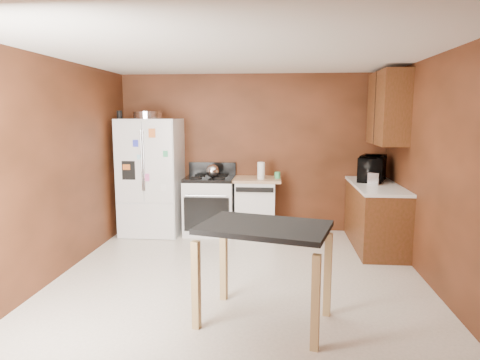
# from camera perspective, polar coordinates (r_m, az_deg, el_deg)

# --- Properties ---
(floor) EXTENTS (4.50, 4.50, 0.00)m
(floor) POSITION_cam_1_polar(r_m,az_deg,el_deg) (4.97, -0.12, -13.29)
(floor) COLOR white
(floor) RESTS_ON ground
(ceiling) EXTENTS (4.50, 4.50, 0.00)m
(ceiling) POSITION_cam_1_polar(r_m,az_deg,el_deg) (4.66, -0.13, 16.57)
(ceiling) COLOR white
(ceiling) RESTS_ON ground
(wall_back) EXTENTS (4.20, 0.00, 4.20)m
(wall_back) POSITION_cam_1_polar(r_m,az_deg,el_deg) (6.88, 1.61, 3.60)
(wall_back) COLOR brown
(wall_back) RESTS_ON ground
(wall_front) EXTENTS (4.20, 0.00, 4.20)m
(wall_front) POSITION_cam_1_polar(r_m,az_deg,el_deg) (2.46, -4.99, -5.80)
(wall_front) COLOR brown
(wall_front) RESTS_ON ground
(wall_left) EXTENTS (0.00, 4.50, 4.50)m
(wall_left) POSITION_cam_1_polar(r_m,az_deg,el_deg) (5.28, -23.48, 1.31)
(wall_left) COLOR brown
(wall_left) RESTS_ON ground
(wall_right) EXTENTS (0.00, 4.50, 4.50)m
(wall_right) POSITION_cam_1_polar(r_m,az_deg,el_deg) (4.93, 24.99, 0.73)
(wall_right) COLOR brown
(wall_right) RESTS_ON ground
(roasting_pan) EXTENTS (0.44, 0.44, 0.11)m
(roasting_pan) POSITION_cam_1_polar(r_m,az_deg,el_deg) (6.74, -12.21, 8.45)
(roasting_pan) COLOR silver
(roasting_pan) RESTS_ON refrigerator
(pen_cup) EXTENTS (0.08, 0.08, 0.12)m
(pen_cup) POSITION_cam_1_polar(r_m,az_deg,el_deg) (6.77, -15.78, 8.37)
(pen_cup) COLOR black
(pen_cup) RESTS_ON refrigerator
(kettle) EXTENTS (0.20, 0.20, 0.20)m
(kettle) POSITION_cam_1_polar(r_m,az_deg,el_deg) (6.62, -3.68, 1.21)
(kettle) COLOR silver
(kettle) RESTS_ON gas_range
(paper_towel) EXTENTS (0.14, 0.14, 0.26)m
(paper_towel) POSITION_cam_1_polar(r_m,az_deg,el_deg) (6.49, 2.83, 1.24)
(paper_towel) COLOR white
(paper_towel) RESTS_ON dishwasher
(green_canister) EXTENTS (0.12, 0.12, 0.10)m
(green_canister) POSITION_cam_1_polar(r_m,az_deg,el_deg) (6.62, 5.01, 0.66)
(green_canister) COLOR #44B26B
(green_canister) RESTS_ON dishwasher
(toaster) EXTENTS (0.22, 0.27, 0.17)m
(toaster) POSITION_cam_1_polar(r_m,az_deg,el_deg) (6.25, 17.47, 0.25)
(toaster) COLOR silver
(toaster) RESTS_ON right_cabinets
(microwave) EXTENTS (0.60, 0.71, 0.33)m
(microwave) POSITION_cam_1_polar(r_m,az_deg,el_deg) (6.56, 17.20, 1.36)
(microwave) COLOR black
(microwave) RESTS_ON right_cabinets
(refrigerator) EXTENTS (0.90, 0.80, 1.80)m
(refrigerator) POSITION_cam_1_polar(r_m,az_deg,el_deg) (6.82, -11.73, 0.41)
(refrigerator) COLOR white
(refrigerator) RESTS_ON ground
(gas_range) EXTENTS (0.76, 0.68, 1.10)m
(gas_range) POSITION_cam_1_polar(r_m,az_deg,el_deg) (6.75, -4.03, -3.29)
(gas_range) COLOR white
(gas_range) RESTS_ON ground
(dishwasher) EXTENTS (0.78, 0.63, 0.89)m
(dishwasher) POSITION_cam_1_polar(r_m,az_deg,el_deg) (6.70, 2.10, -3.45)
(dishwasher) COLOR white
(dishwasher) RESTS_ON ground
(right_cabinets) EXTENTS (0.63, 1.58, 2.45)m
(right_cabinets) POSITION_cam_1_polar(r_m,az_deg,el_deg) (6.31, 18.04, -0.43)
(right_cabinets) COLOR brown
(right_cabinets) RESTS_ON ground
(island) EXTENTS (1.26, 0.99, 0.91)m
(island) POSITION_cam_1_polar(r_m,az_deg,el_deg) (3.83, 3.26, -8.13)
(island) COLOR black
(island) RESTS_ON ground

